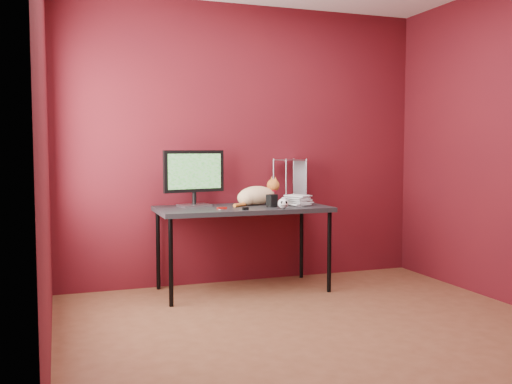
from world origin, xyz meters
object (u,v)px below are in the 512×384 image
object	(u,v)px
desk	(243,212)
book_stack	(291,147)
speaker	(272,201)
monitor	(194,175)
skull_mug	(283,203)
cat	(257,195)

from	to	relation	value
desk	book_stack	world-z (taller)	book_stack
speaker	book_stack	distance (m)	0.52
speaker	book_stack	bearing A→B (deg)	-11.57
desk	speaker	xyz separation A→B (m)	(0.24, -0.10, 0.10)
monitor	speaker	world-z (taller)	monitor
skull_mug	book_stack	xyz separation A→B (m)	(0.17, 0.22, 0.48)
monitor	speaker	distance (m)	0.72
book_stack	cat	bearing A→B (deg)	144.41
book_stack	speaker	bearing A→B (deg)	-170.10
monitor	cat	distance (m)	0.61
cat	speaker	bearing A→B (deg)	-88.19
cat	speaker	world-z (taller)	cat
monitor	cat	xyz separation A→B (m)	(0.58, -0.03, -0.19)
monitor	speaker	bearing A→B (deg)	-34.42
cat	speaker	xyz separation A→B (m)	(0.06, -0.22, -0.04)
monitor	book_stack	world-z (taller)	book_stack
desk	book_stack	xyz separation A→B (m)	(0.44, -0.06, 0.58)
skull_mug	book_stack	world-z (taller)	book_stack
speaker	cat	bearing A→B (deg)	83.96
desk	skull_mug	distance (m)	0.40
skull_mug	book_stack	distance (m)	0.56
cat	skull_mug	xyz separation A→B (m)	(0.09, -0.41, -0.04)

